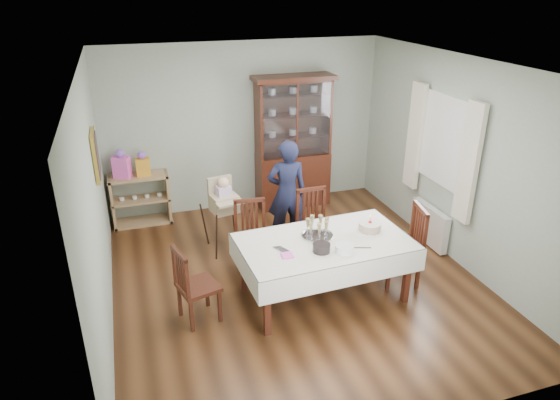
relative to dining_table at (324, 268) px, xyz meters
name	(u,v)px	position (x,y,z in m)	size (l,w,h in m)	color
floor	(295,279)	(-0.20, 0.45, -0.38)	(5.00, 5.00, 0.00)	#593319
room_shell	(282,140)	(-0.20, 0.99, 1.32)	(5.00, 5.00, 5.00)	#9EAA99
dining_table	(324,268)	(0.00, 0.00, 0.00)	(2.05, 1.24, 0.76)	#431A10
china_cabinet	(293,141)	(0.55, 2.71, 0.74)	(1.30, 0.48, 2.18)	#431A10
sideboard	(141,199)	(-1.95, 2.73, 0.02)	(0.90, 0.38, 0.80)	tan
picture_frame	(95,155)	(-2.42, 1.25, 1.27)	(0.04, 0.48, 0.58)	gold
window	(445,141)	(2.02, 0.75, 1.17)	(0.04, 1.02, 1.22)	white
curtain_left	(469,164)	(1.96, 0.13, 1.07)	(0.07, 0.30, 1.55)	silver
curtain_right	(415,136)	(1.96, 1.37, 1.07)	(0.07, 0.30, 1.55)	silver
radiator	(429,225)	(1.96, 0.75, -0.08)	(0.10, 0.80, 0.55)	white
chair_far_left	(252,251)	(-0.66, 0.82, -0.10)	(0.47, 0.47, 0.96)	#431A10
chair_far_right	(315,240)	(0.22, 0.85, -0.09)	(0.45, 0.45, 0.99)	#431A10
chair_end_left	(198,298)	(-1.51, 0.01, -0.11)	(0.50, 0.50, 0.92)	#431A10
chair_end_right	(401,260)	(1.05, 0.01, -0.08)	(0.54, 0.54, 1.02)	#431A10
woman	(287,193)	(0.02, 1.45, 0.39)	(0.57, 0.37, 1.55)	black
high_chair	(225,220)	(-0.86, 1.57, 0.03)	(0.56, 0.56, 1.07)	black
champagne_tray	(317,231)	(-0.05, 0.12, 0.44)	(0.38, 0.38, 0.23)	silver
birthday_cake	(370,227)	(0.60, 0.05, 0.43)	(0.31, 0.31, 0.21)	white
plate_stack_dark	(321,248)	(-0.13, -0.22, 0.42)	(0.20, 0.20, 0.09)	black
plate_stack_white	(344,249)	(0.10, -0.31, 0.42)	(0.21, 0.21, 0.09)	white
napkin_stack	(287,255)	(-0.53, -0.20, 0.38)	(0.13, 0.13, 0.02)	#FC5DCC
cutlery	(278,249)	(-0.59, -0.04, 0.38)	(0.11, 0.17, 0.01)	silver
cake_knife	(359,248)	(0.30, -0.28, 0.38)	(0.28, 0.02, 0.01)	silver
gift_bag_pink	(121,165)	(-2.17, 2.71, 0.61)	(0.28, 0.24, 0.45)	#FC5DCC
gift_bag_orange	(143,165)	(-1.86, 2.71, 0.59)	(0.21, 0.15, 0.38)	orange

